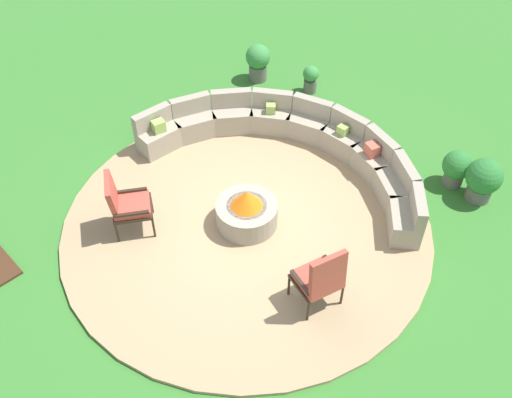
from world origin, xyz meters
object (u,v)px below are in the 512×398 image
Objects in this scene: fire_pit at (247,211)px; potted_plant_2 at (258,61)px; potted_plant_1 at (456,167)px; curved_stone_bench at (294,144)px; lounge_chair_front_left at (125,203)px; potted_plant_0 at (311,78)px; lounge_chair_front_right at (321,278)px; potted_plant_3 at (484,179)px.

potted_plant_2 is at bearing 133.30° from fire_pit.
curved_stone_bench is at bearing -147.55° from potted_plant_1.
potted_plant_1 is at bearing 90.39° from lounge_chair_front_left.
potted_plant_2 is at bearing -157.11° from potted_plant_0.
lounge_chair_front_right is (2.38, -2.03, 0.27)m from curved_stone_bench.
curved_stone_bench is 7.34× the size of potted_plant_1.
potted_plant_1 is (-0.07, 3.50, -0.26)m from lounge_chair_front_right.
potted_plant_3 reaches higher than potted_plant_0.
potted_plant_3 is (3.40, 4.53, -0.18)m from lounge_chair_front_left.
lounge_chair_front_right is 1.39× the size of potted_plant_2.
potted_plant_2 is (-1.05, -0.44, 0.12)m from potted_plant_0.
potted_plant_0 is (-1.21, 1.77, -0.04)m from curved_stone_bench.
lounge_chair_front_left is 5.40m from potted_plant_1.
curved_stone_bench is 8.44× the size of potted_plant_0.
potted_plant_3 is (0.48, 0.00, 0.06)m from potted_plant_1.
potted_plant_2 reaches higher than potted_plant_1.
potted_plant_1 is at bearing 32.45° from curved_stone_bench.
lounge_chair_front_left is 4.69m from potted_plant_2.
curved_stone_bench is 6.20× the size of potted_plant_2.
lounge_chair_front_right is 1.90× the size of potted_plant_0.
curved_stone_bench is 2.74m from potted_plant_1.
potted_plant_0 is 3.53m from potted_plant_1.
lounge_chair_front_left is 3.16m from lounge_chair_front_right.
fire_pit is 3.90m from potted_plant_0.
lounge_chair_front_right is 1.40× the size of potted_plant_3.
potted_plant_2 reaches higher than fire_pit.
lounge_chair_front_left is (-1.20, -1.37, 0.29)m from fire_pit.
potted_plant_2 is at bearing 143.77° from lounge_chair_front_left.
curved_stone_bench is 2.62m from potted_plant_2.
curved_stone_bench is at bearing -152.23° from potted_plant_3.
potted_plant_0 is at bearing 22.89° from potted_plant_2.
fire_pit is 1.84m from lounge_chair_front_left.
lounge_chair_front_left is at bearing 124.01° from lounge_chair_front_right.
fire_pit reaches higher than potted_plant_0.
curved_stone_bench is 4.58× the size of lounge_chair_front_left.
potted_plant_1 is 4.57m from potted_plant_2.
curved_stone_bench reaches higher than fire_pit.
fire_pit is 0.90× the size of lounge_chair_front_left.
potted_plant_3 is (2.79, 1.47, 0.07)m from curved_stone_bench.
lounge_chair_front_right reaches higher than potted_plant_2.
fire_pit is 1.23× the size of potted_plant_3.
potted_plant_2 is (-1.65, 4.39, -0.16)m from lounge_chair_front_left.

